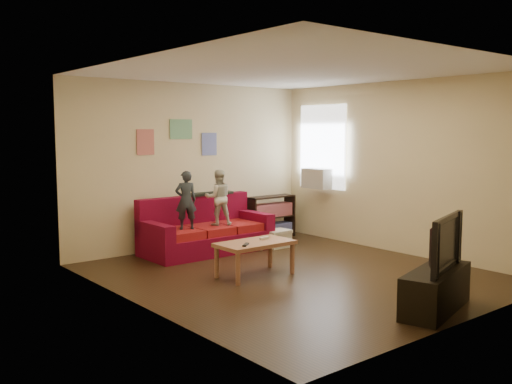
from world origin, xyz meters
TOP-DOWN VIEW (x-y plane):
  - room_shell at (0.00, 0.00)m, footprint 4.52×5.02m
  - sofa at (-0.10, 1.98)m, footprint 2.06×0.95m
  - child_a at (-0.55, 1.81)m, footprint 0.38×0.32m
  - child_b at (0.05, 1.81)m, footprint 0.53×0.48m
  - coffee_table at (-0.44, 0.27)m, footprint 1.03×0.56m
  - remote at (-0.69, 0.15)m, footprint 0.18×0.15m
  - game_controller at (-0.24, 0.32)m, footprint 0.15×0.06m
  - bookshelf at (1.49, 2.21)m, footprint 0.95×0.28m
  - window at (2.22, 1.65)m, footprint 0.04×1.08m
  - ac_unit at (2.10, 1.65)m, footprint 0.28×0.55m
  - artwork_left at (-0.85, 2.48)m, footprint 0.30×0.01m
  - artwork_center at (-0.20, 2.48)m, footprint 0.42×0.01m
  - artwork_right at (0.35, 2.48)m, footprint 0.30×0.01m
  - file_box at (1.01, 1.49)m, footprint 0.42×0.32m
  - tv_stand at (0.12, -2.10)m, footprint 1.27×0.72m
  - television at (0.12, -2.10)m, footprint 1.02×0.45m
  - tissue at (0.63, 1.45)m, footprint 0.12×0.12m

SIDE VIEW (x-z plane):
  - tissue at x=0.63m, z-range 0.00..0.10m
  - file_box at x=1.01m, z-range 0.00..0.29m
  - tv_stand at x=0.12m, z-range 0.00..0.45m
  - sofa at x=-0.10m, z-range -0.15..0.76m
  - bookshelf at x=1.49m, z-range -0.04..0.72m
  - coffee_table at x=-0.44m, z-range 0.17..0.63m
  - remote at x=-0.69m, z-range 0.46..0.48m
  - game_controller at x=-0.24m, z-range 0.46..0.49m
  - television at x=0.12m, z-range 0.45..1.04m
  - child_b at x=0.05m, z-range 0.43..1.32m
  - child_a at x=-0.55m, z-range 0.43..1.33m
  - ac_unit at x=2.10m, z-range 0.91..1.26m
  - room_shell at x=0.00m, z-range -0.01..2.71m
  - window at x=2.22m, z-range 0.90..2.38m
  - artwork_right at x=0.35m, z-range 1.51..1.89m
  - artwork_left at x=-0.85m, z-range 1.55..1.95m
  - artwork_center at x=-0.20m, z-range 1.79..2.11m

